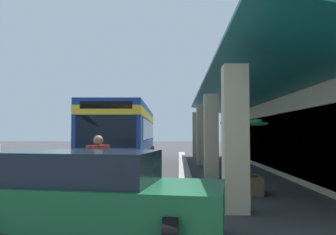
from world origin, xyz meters
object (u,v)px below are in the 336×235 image
at_px(transit_bus, 125,132).
at_px(potted_palm, 244,175).
at_px(parked_sedan_green, 90,193).
at_px(pedestrian, 98,167).

height_order(transit_bus, potted_palm, transit_bus).
relative_size(parked_sedan_green, potted_palm, 2.11).
xyz_separation_m(transit_bus, potted_palm, (7.79, 4.78, -1.32)).
bearing_deg(pedestrian, parked_sedan_green, 10.22).
bearing_deg(transit_bus, pedestrian, 5.50).
height_order(parked_sedan_green, potted_palm, potted_palm).
relative_size(transit_bus, pedestrian, 6.53).
distance_m(transit_bus, potted_palm, 9.23).
distance_m(transit_bus, pedestrian, 9.97).
bearing_deg(transit_bus, parked_sedan_green, 6.38).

